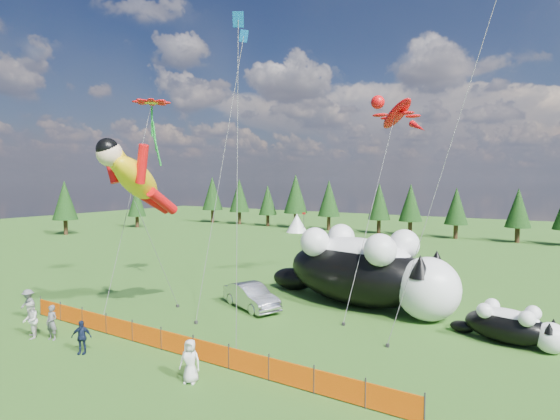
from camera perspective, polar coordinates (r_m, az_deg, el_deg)
name	(u,v)px	position (r m, az deg, el deg)	size (l,w,h in m)	color
ground	(219,334)	(23.51, -7.93, -15.79)	(160.00, 160.00, 0.00)	#163609
safety_fence	(177,343)	(21.26, -13.32, -16.60)	(22.06, 0.06, 1.10)	#262626
tree_line	(428,208)	(63.73, 18.75, 0.24)	(90.00, 4.00, 8.00)	black
festival_tents	(515,236)	(57.48, 28.32, -3.02)	(50.00, 3.20, 2.80)	white
cat_large	(365,269)	(28.10, 11.02, -7.63)	(13.41, 6.58, 4.87)	black
cat_small	(512,326)	(24.49, 28.07, -13.17)	(5.27, 2.58, 1.91)	black
car	(251,296)	(27.49, -3.76, -11.17)	(1.60, 4.57, 1.51)	silver
spectator_a	(52,323)	(25.03, -27.66, -12.89)	(0.63, 0.41, 1.73)	#5B5B60
spectator_b	(30,320)	(25.69, -29.83, -12.39)	(0.90, 0.53, 1.86)	silver
spectator_c	(81,337)	(22.59, -24.51, -14.87)	(0.91, 0.47, 1.55)	#141D37
spectator_d	(28,305)	(28.96, -30.03, -10.66)	(1.14, 0.59, 1.77)	#5B5B60
spectator_e	(190,361)	(18.38, -11.66, -18.76)	(0.84, 0.55, 1.72)	silver
superhero_kite	(137,179)	(24.89, -18.22, 3.81)	(6.42, 6.71, 10.61)	yellow
gecko_kite	(396,114)	(31.36, 14.97, 12.00)	(6.02, 11.34, 14.66)	red
flower_kite	(151,105)	(30.70, -16.44, 13.04)	(3.57, 7.23, 14.15)	red
diamond_kite_a	(241,51)	(28.55, -5.11, 19.93)	(0.65, 5.25, 17.68)	#0B60B2
diamond_kite_c	(238,36)	(23.07, -5.49, 21.72)	(2.43, 3.23, 16.58)	#0B60B2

